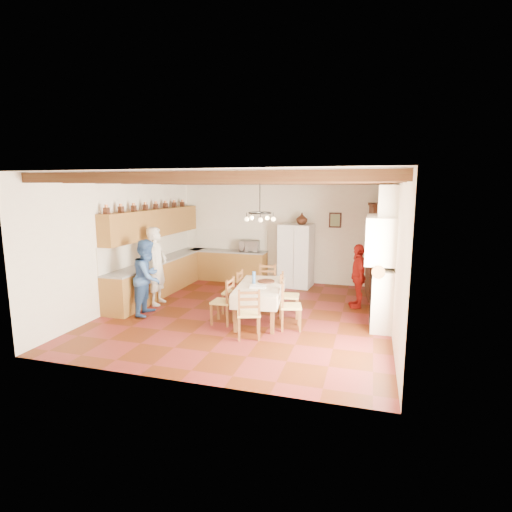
{
  "coord_description": "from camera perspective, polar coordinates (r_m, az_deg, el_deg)",
  "views": [
    {
      "loc": [
        2.55,
        -8.08,
        2.76
      ],
      "look_at": [
        0.1,
        0.3,
        1.25
      ],
      "focal_mm": 28.0,
      "sensor_mm": 36.0,
      "label": 1
    }
  ],
  "objects": [
    {
      "name": "chair_right_near",
      "position": [
        7.89,
        5.02,
        -7.02
      ],
      "size": [
        0.49,
        0.5,
        0.96
      ],
      "primitive_type": null,
      "rotation": [
        0.0,
        0.0,
        1.82
      ],
      "color": "brown",
      "rests_on": "floor"
    },
    {
      "name": "dining_table",
      "position": [
        8.32,
        0.54,
        -4.69
      ],
      "size": [
        1.09,
        1.83,
        0.76
      ],
      "rotation": [
        0.0,
        0.0,
        0.13
      ],
      "color": "silver",
      "rests_on": "floor"
    },
    {
      "name": "wall_picture",
      "position": [
        11.39,
        11.24,
        5.04
      ],
      "size": [
        0.34,
        0.03,
        0.42
      ],
      "primitive_type": "cube",
      "color": "#311915",
      "rests_on": "ground"
    },
    {
      "name": "backsplash_back",
      "position": [
        12.14,
        -3.6,
        2.41
      ],
      "size": [
        2.3,
        0.03,
        0.6
      ],
      "primitive_type": "cube",
      "color": "white",
      "rests_on": "ground"
    },
    {
      "name": "ceiling",
      "position": [
        8.48,
        -1.24,
        11.5
      ],
      "size": [
        6.0,
        6.5,
        0.02
      ],
      "primitive_type": "cube",
      "color": "beige",
      "rests_on": "ground"
    },
    {
      "name": "chair_end_far",
      "position": [
        9.41,
        1.42,
        -4.22
      ],
      "size": [
        0.43,
        0.41,
        0.96
      ],
      "primitive_type": null,
      "rotation": [
        0.0,
        0.0,
        0.03
      ],
      "color": "brown",
      "rests_on": "floor"
    },
    {
      "name": "chair_left_far",
      "position": [
        8.89,
        -3.36,
        -5.07
      ],
      "size": [
        0.42,
        0.44,
        0.96
      ],
      "primitive_type": null,
      "rotation": [
        0.0,
        0.0,
        -1.52
      ],
      "color": "brown",
      "rests_on": "floor"
    },
    {
      "name": "chair_end_near",
      "position": [
        7.42,
        -1.05,
        -8.09
      ],
      "size": [
        0.53,
        0.52,
        0.96
      ],
      "primitive_type": null,
      "rotation": [
        0.0,
        0.0,
        3.49
      ],
      "color": "brown",
      "rests_on": "floor"
    },
    {
      "name": "hutch",
      "position": [
        10.48,
        17.19,
        0.7
      ],
      "size": [
        0.66,
        1.35,
        2.36
      ],
      "primitive_type": null,
      "rotation": [
        0.0,
        0.0,
        0.09
      ],
      "color": "#321910",
      "rests_on": "floor"
    },
    {
      "name": "fireplace",
      "position": [
        8.4,
        17.23,
        0.04
      ],
      "size": [
        0.56,
        1.6,
        2.8
      ],
      "primitive_type": null,
      "color": "beige",
      "rests_on": "ground"
    },
    {
      "name": "ceiling_beams",
      "position": [
        8.48,
        -1.24,
        10.82
      ],
      "size": [
        6.0,
        6.3,
        0.16
      ],
      "primitive_type": null,
      "color": "#3D1A0E",
      "rests_on": "ground"
    },
    {
      "name": "person_man",
      "position": [
        9.7,
        -13.95,
        -1.39
      ],
      "size": [
        0.53,
        0.73,
        1.85
      ],
      "primitive_type": "imported",
      "rotation": [
        0.0,
        0.0,
        1.71
      ],
      "color": "silver",
      "rests_on": "floor"
    },
    {
      "name": "backsplash_left",
      "position": [
        10.79,
        -14.78,
        1.17
      ],
      "size": [
        0.03,
        4.3,
        0.6
      ],
      "primitive_type": "cube",
      "color": "white",
      "rests_on": "ground"
    },
    {
      "name": "fridge_vase",
      "position": [
        11.04,
        6.57,
        5.33
      ],
      "size": [
        0.36,
        0.36,
        0.32
      ],
      "primitive_type": "imported",
      "rotation": [
        0.0,
        0.0,
        -0.19
      ],
      "color": "#321910",
      "rests_on": "refrigerator"
    },
    {
      "name": "person_woman_blue",
      "position": [
        9.0,
        -15.18,
        -2.94
      ],
      "size": [
        0.73,
        0.88,
        1.66
      ],
      "primitive_type": "imported",
      "rotation": [
        0.0,
        0.0,
        1.7
      ],
      "color": "#345CA0",
      "rests_on": "floor"
    },
    {
      "name": "wall_back",
      "position": [
        11.69,
        3.6,
        3.61
      ],
      "size": [
        6.0,
        0.02,
        3.0
      ],
      "primitive_type": "cube",
      "color": "silver",
      "rests_on": "ground"
    },
    {
      "name": "floor",
      "position": [
        8.92,
        -1.17,
        -8.29
      ],
      "size": [
        6.0,
        6.5,
        0.02
      ],
      "primitive_type": "cube",
      "color": "#53210C",
      "rests_on": "ground"
    },
    {
      "name": "person_woman_red",
      "position": [
        9.51,
        14.36,
        -2.76
      ],
      "size": [
        0.52,
        0.92,
        1.48
      ],
      "primitive_type": "imported",
      "rotation": [
        0.0,
        0.0,
        -1.38
      ],
      "color": "#9D1711",
      "rests_on": "floor"
    },
    {
      "name": "chandelier",
      "position": [
        8.08,
        0.56,
        6.19
      ],
      "size": [
        0.47,
        0.47,
        0.03
      ],
      "primitive_type": "torus",
      "color": "black",
      "rests_on": "ground"
    },
    {
      "name": "microwave",
      "position": [
        11.68,
        -0.95,
        1.43
      ],
      "size": [
        0.64,
        0.49,
        0.32
      ],
      "primitive_type": "imported",
      "rotation": [
        0.0,
        0.0,
        0.2
      ],
      "color": "silver",
      "rests_on": "countertop_back"
    },
    {
      "name": "chair_right_far",
      "position": [
        8.61,
        4.81,
        -5.57
      ],
      "size": [
        0.45,
        0.47,
        0.96
      ],
      "primitive_type": null,
      "rotation": [
        0.0,
        0.0,
        1.69
      ],
      "color": "brown",
      "rests_on": "floor"
    },
    {
      "name": "chair_left_near",
      "position": [
        8.2,
        -4.82,
        -6.38
      ],
      "size": [
        0.41,
        0.43,
        0.96
      ],
      "primitive_type": null,
      "rotation": [
        0.0,
        0.0,
        -1.59
      ],
      "color": "brown",
      "rests_on": "floor"
    },
    {
      "name": "countertop_left",
      "position": [
        10.7,
        -13.39,
        -0.58
      ],
      "size": [
        0.62,
        4.3,
        0.04
      ],
      "primitive_type": "cube",
      "color": "gray",
      "rests_on": "lower_cabinets_left"
    },
    {
      "name": "wall_front",
      "position": [
        5.6,
        -11.28,
        -3.4
      ],
      "size": [
        6.0,
        0.02,
        3.0
      ],
      "primitive_type": "cube",
      "color": "silver",
      "rests_on": "ground"
    },
    {
      "name": "lower_cabinets_back",
      "position": [
        12.0,
        -4.03,
        -1.41
      ],
      "size": [
        2.3,
        0.6,
        0.86
      ],
      "primitive_type": "cube",
      "color": "brown",
      "rests_on": "ground"
    },
    {
      "name": "upper_cabinets",
      "position": [
        10.63,
        -14.19,
        4.6
      ],
      "size": [
        0.35,
        4.2,
        0.7
      ],
      "primitive_type": "cube",
      "color": "brown",
      "rests_on": "ground"
    },
    {
      "name": "countertop_back",
      "position": [
        11.92,
        -4.05,
        0.71
      ],
      "size": [
        2.34,
        0.62,
        0.04
      ],
      "primitive_type": "cube",
      "color": "gray",
      "rests_on": "lower_cabinets_back"
    },
    {
      "name": "lower_cabinets_left",
      "position": [
        10.79,
        -13.3,
        -2.93
      ],
      "size": [
        0.6,
        4.3,
        0.86
      ],
      "primitive_type": "cube",
      "color": "brown",
      "rests_on": "ground"
    },
    {
      "name": "refrigerator",
      "position": [
        11.19,
        5.75,
        0.07
      ],
      "size": [
        0.94,
        0.8,
        1.75
      ],
      "primitive_type": "cube",
      "rotation": [
        0.0,
        0.0,
        -0.1
      ],
      "color": "white",
      "rests_on": "floor"
    },
    {
      "name": "wall_left",
      "position": [
        9.89,
        -18.09,
        2.0
      ],
      "size": [
        0.02,
        6.5,
        3.0
      ],
      "primitive_type": "cube",
      "color": "silver",
      "rests_on": "ground"
    },
    {
      "name": "wall_right",
      "position": [
        8.19,
        19.31,
        0.41
      ],
      "size": [
        0.02,
        6.5,
        3.0
      ],
      "primitive_type": "cube",
      "color": "silver",
      "rests_on": "ground"
    }
  ]
}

